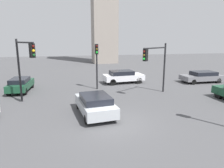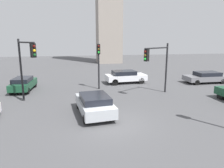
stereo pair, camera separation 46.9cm
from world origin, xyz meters
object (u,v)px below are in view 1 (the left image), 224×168
Objects in this scene: traffic_light_3 at (25,59)px; car_2 at (95,104)px; car_3 at (202,76)px; traffic_light_1 at (155,60)px; car_5 at (123,76)px; traffic_light_2 at (97,58)px; car_7 at (20,84)px.

traffic_light_3 is 1.11× the size of car_2.
traffic_light_3 is 19.20m from car_3.
car_5 is (-1.38, 5.53, -2.44)m from traffic_light_1.
car_2 is (4.74, -3.27, -2.80)m from traffic_light_3.
traffic_light_3 is (-5.95, -3.88, 0.36)m from traffic_light_2.
traffic_light_2 is 7.81m from car_7.
car_5 is (9.30, 6.13, -2.77)m from traffic_light_3.
car_5 is 10.86m from car_7.
car_7 is (-10.73, -1.67, -0.05)m from car_5.
traffic_light_1 is at bearing 57.81° from traffic_light_2.
car_7 is (-1.43, 4.47, -2.82)m from traffic_light_3.
car_7 is at bearing 162.52° from traffic_light_3.
traffic_light_1 is 10.71m from traffic_light_3.
car_7 is (-12.12, 3.86, -2.49)m from traffic_light_1.
car_3 is at bearing 68.46° from traffic_light_3.
traffic_light_1 is 12.96m from car_7.
car_2 is (-1.22, -7.14, -2.44)m from traffic_light_2.
traffic_light_1 reaches higher than car_2.
car_5 is 1.11× the size of car_7.
car_7 is (-6.17, 7.73, -0.01)m from car_2.
traffic_light_2 is 0.90× the size of traffic_light_3.
car_7 is at bearing -48.86° from traffic_light_1.
traffic_light_1 is 0.92× the size of traffic_light_3.
car_2 is at bearing 20.17° from traffic_light_3.
car_2 is at bearing -119.95° from car_5.
traffic_light_2 is 12.76m from car_3.
car_3 is at bearing -66.79° from car_2.
traffic_light_2 is at bearing -90.39° from car_7.
car_2 is 1.07× the size of car_7.
traffic_light_1 is at bearing -103.52° from car_7.
car_5 is (3.35, 2.26, -2.40)m from traffic_light_2.
traffic_light_1 is 7.51m from car_2.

